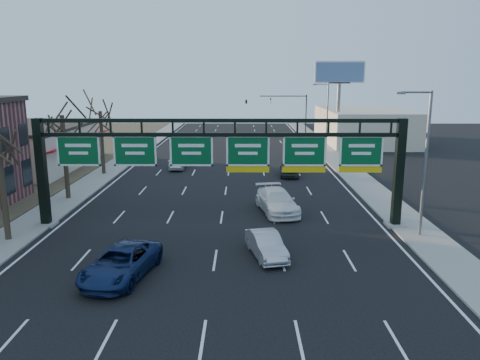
{
  "coord_description": "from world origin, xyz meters",
  "views": [
    {
      "loc": [
        1.53,
        -21.98,
        9.74
      ],
      "look_at": [
        1.32,
        7.81,
        3.2
      ],
      "focal_mm": 35.0,
      "sensor_mm": 36.0,
      "label": 1
    }
  ],
  "objects_px": {
    "sign_gantry": "(222,158)",
    "car_blue_suv": "(121,263)",
    "car_silver_sedan": "(266,245)",
    "car_white_wagon": "(277,201)"
  },
  "relations": [
    {
      "from": "car_silver_sedan",
      "to": "car_white_wagon",
      "type": "distance_m",
      "value": 8.88
    },
    {
      "from": "sign_gantry",
      "to": "car_blue_suv",
      "type": "xyz_separation_m",
      "value": [
        -4.67,
        -8.3,
        -3.86
      ]
    },
    {
      "from": "car_blue_suv",
      "to": "car_silver_sedan",
      "type": "height_order",
      "value": "car_blue_suv"
    },
    {
      "from": "sign_gantry",
      "to": "car_blue_suv",
      "type": "distance_m",
      "value": 10.28
    },
    {
      "from": "car_white_wagon",
      "to": "car_silver_sedan",
      "type": "bearing_deg",
      "value": -108.84
    },
    {
      "from": "sign_gantry",
      "to": "car_blue_suv",
      "type": "relative_size",
      "value": 4.46
    },
    {
      "from": "sign_gantry",
      "to": "car_silver_sedan",
      "type": "distance_m",
      "value": 7.26
    },
    {
      "from": "car_blue_suv",
      "to": "car_silver_sedan",
      "type": "relative_size",
      "value": 1.33
    },
    {
      "from": "car_silver_sedan",
      "to": "car_white_wagon",
      "type": "bearing_deg",
      "value": 68.21
    },
    {
      "from": "car_white_wagon",
      "to": "sign_gantry",
      "type": "bearing_deg",
      "value": -150.4
    }
  ]
}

